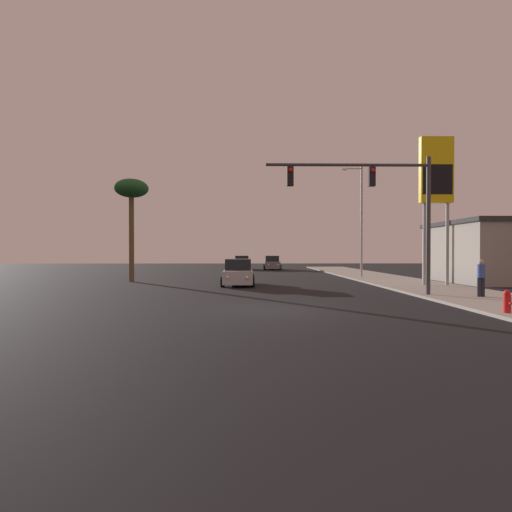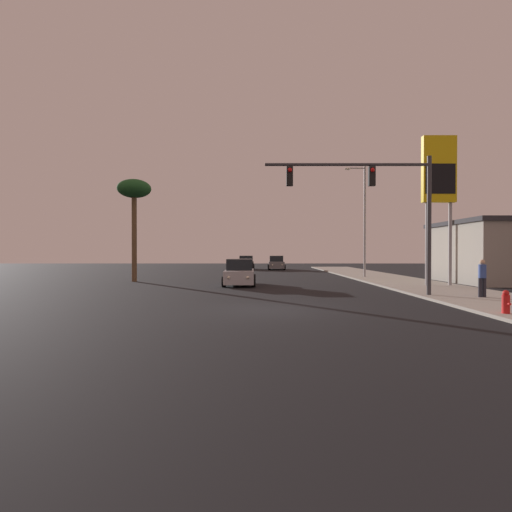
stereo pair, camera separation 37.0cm
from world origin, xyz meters
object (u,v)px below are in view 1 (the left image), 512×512
object	(u,v)px
pedestrian_on_sidewalk	(481,276)
gas_station_sign	(436,178)
street_lamp	(360,216)
car_grey	(272,263)
car_black	(242,263)
car_silver	(238,273)
fire_hydrant	(507,302)
traffic_light_mast	(381,196)
palm_tree_near	(131,193)

from	to	relation	value
pedestrian_on_sidewalk	gas_station_sign	bearing A→B (deg)	81.29
street_lamp	pedestrian_on_sidewalk	distance (m)	15.48
pedestrian_on_sidewalk	car_grey	bearing A→B (deg)	103.90
car_black	car_grey	world-z (taller)	same
car_silver	fire_hydrant	distance (m)	15.49
traffic_light_mast	palm_tree_near	world-z (taller)	palm_tree_near
car_grey	street_lamp	size ratio (longest dim) A/B	0.48
car_black	traffic_light_mast	distance (m)	31.44
gas_station_sign	fire_hydrant	xyz separation A→B (m)	(-2.88, -11.10, -6.13)
car_black	car_grey	xyz separation A→B (m)	(3.69, -0.67, 0.00)
car_black	traffic_light_mast	xyz separation A→B (m)	(7.08, -30.37, 3.99)
traffic_light_mast	car_black	bearing A→B (deg)	103.13
gas_station_sign	palm_tree_near	world-z (taller)	gas_station_sign
car_silver	pedestrian_on_sidewalk	size ratio (longest dim) A/B	2.58
car_silver	palm_tree_near	bearing A→B (deg)	-23.14
car_grey	fire_hydrant	distance (m)	35.86
traffic_light_mast	palm_tree_near	distance (m)	17.78
car_silver	gas_station_sign	size ratio (longest dim) A/B	0.48
car_black	traffic_light_mast	bearing A→B (deg)	102.24
pedestrian_on_sidewalk	car_silver	bearing A→B (deg)	145.11
car_silver	traffic_light_mast	xyz separation A→B (m)	(6.91, -6.76, 3.99)
fire_hydrant	pedestrian_on_sidewalk	bearing A→B (deg)	67.99
fire_hydrant	car_black	bearing A→B (deg)	104.57
car_silver	fire_hydrant	world-z (taller)	car_silver
car_silver	street_lamp	size ratio (longest dim) A/B	0.48
traffic_light_mast	fire_hydrant	size ratio (longest dim) A/B	10.26
traffic_light_mast	fire_hydrant	world-z (taller)	traffic_light_mast
gas_station_sign	palm_tree_near	xyz separation A→B (m)	(-19.80, 4.59, -0.27)
traffic_light_mast	car_silver	bearing A→B (deg)	135.64
car_silver	traffic_light_mast	distance (m)	10.46
gas_station_sign	car_black	bearing A→B (deg)	116.15
car_grey	street_lamp	xyz separation A→B (m)	(6.29, -15.82, 4.36)
car_grey	street_lamp	bearing A→B (deg)	112.84
car_grey	street_lamp	world-z (taller)	street_lamp
palm_tree_near	car_grey	bearing A→B (deg)	60.34
gas_station_sign	pedestrian_on_sidewalk	world-z (taller)	gas_station_sign
gas_station_sign	fire_hydrant	size ratio (longest dim) A/B	11.84
traffic_light_mast	gas_station_sign	size ratio (longest dim) A/B	0.87
car_black	fire_hydrant	world-z (taller)	car_black
gas_station_sign	palm_tree_near	size ratio (longest dim) A/B	1.22
street_lamp	gas_station_sign	xyz separation A→B (m)	(2.28, -8.48, 1.50)
car_grey	gas_station_sign	world-z (taller)	gas_station_sign
traffic_light_mast	palm_tree_near	size ratio (longest dim) A/B	1.06
car_black	traffic_light_mast	world-z (taller)	traffic_light_mast
traffic_light_mast	gas_station_sign	world-z (taller)	gas_station_sign
pedestrian_on_sidewalk	palm_tree_near	size ratio (longest dim) A/B	0.23
fire_hydrant	pedestrian_on_sidewalk	distance (m)	5.12
car_silver	traffic_light_mast	bearing A→B (deg)	135.20
car_black	traffic_light_mast	size ratio (longest dim) A/B	0.55
street_lamp	gas_station_sign	bearing A→B (deg)	-74.93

